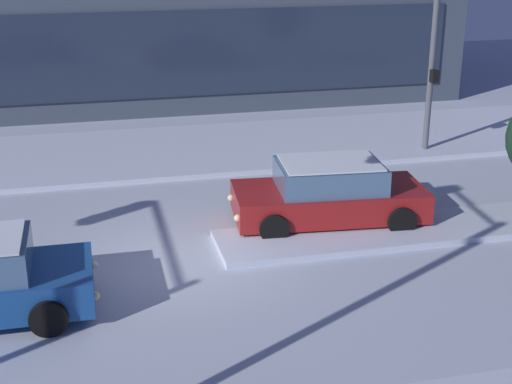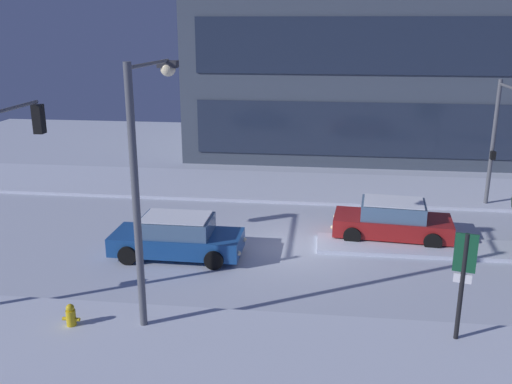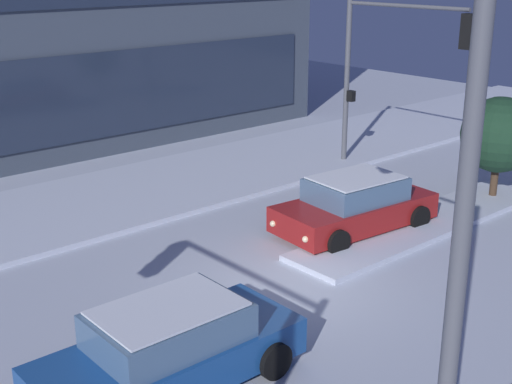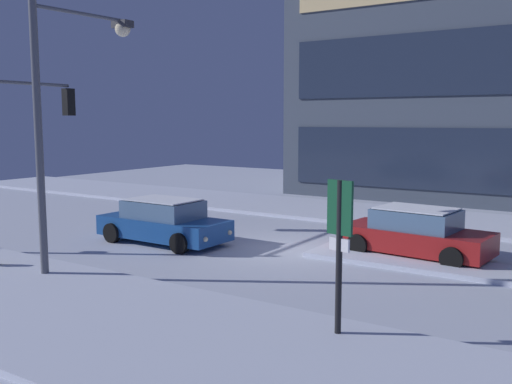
# 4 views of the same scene
# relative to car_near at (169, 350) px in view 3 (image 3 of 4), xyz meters

# --- Properties ---
(ground) EXTENTS (52.00, 52.00, 0.00)m
(ground) POSITION_rel_car_near_xyz_m (4.06, 1.29, -0.71)
(ground) COLOR silver
(curb_strip_far) EXTENTS (52.00, 5.20, 0.14)m
(curb_strip_far) POSITION_rel_car_near_xyz_m (4.06, 9.05, -0.64)
(curb_strip_far) COLOR silver
(curb_strip_far) RESTS_ON ground
(median_strip) EXTENTS (9.00, 1.80, 0.14)m
(median_strip) POSITION_rel_car_near_xyz_m (9.41, 1.68, -0.64)
(median_strip) COLOR silver
(median_strip) RESTS_ON ground
(car_near) EXTENTS (4.68, 2.10, 1.49)m
(car_near) POSITION_rel_car_near_xyz_m (0.00, 0.00, 0.00)
(car_near) COLOR #19478C
(car_near) RESTS_ON ground
(car_far) EXTENTS (4.61, 2.41, 1.49)m
(car_far) POSITION_rel_car_near_xyz_m (7.72, 2.70, -0.00)
(car_far) COLOR maroon
(car_far) RESTS_ON ground
(traffic_light_corner_far_right) EXTENTS (0.32, 4.87, 5.66)m
(traffic_light_corner_far_right) POSITION_rel_car_near_xyz_m (12.38, 5.32, 3.22)
(traffic_light_corner_far_right) COLOR #565960
(traffic_light_corner_far_right) RESTS_ON ground
(street_lamp_arched) EXTENTS (0.57, 3.14, 7.08)m
(street_lamp_arched) POSITION_rel_car_near_xyz_m (0.41, -4.06, 3.97)
(street_lamp_arched) COLOR #565960
(street_lamp_arched) RESTS_ON ground
(decorated_tree_median) EXTENTS (2.21, 2.24, 3.09)m
(decorated_tree_median) POSITION_rel_car_near_xyz_m (12.75, 1.65, 1.26)
(decorated_tree_median) COLOR #473323
(decorated_tree_median) RESTS_ON ground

